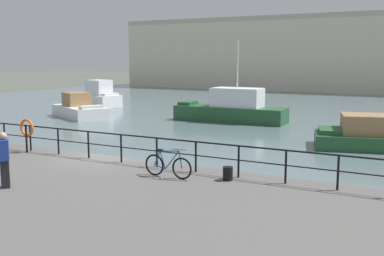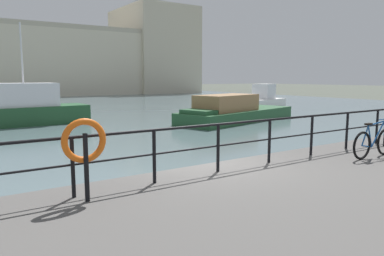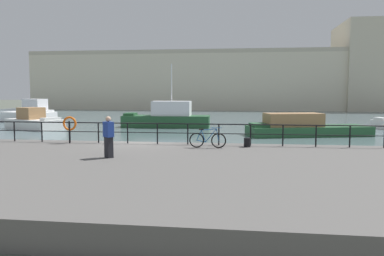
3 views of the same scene
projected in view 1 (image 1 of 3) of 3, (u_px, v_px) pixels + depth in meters
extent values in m
plane|color=#4C5147|center=(108.00, 174.00, 18.58)|extent=(240.00, 240.00, 0.00)
cube|color=slate|center=(302.00, 106.00, 44.94)|extent=(80.00, 60.00, 0.01)
cube|color=beige|center=(349.00, 56.00, 66.34)|extent=(67.62, 13.94, 9.92)
cube|color=#B1A993|center=(342.00, 15.00, 59.72)|extent=(67.62, 0.60, 0.70)
cube|color=#23512D|center=(230.00, 114.00, 33.91)|extent=(8.33, 2.69, 1.11)
cube|color=silver|center=(237.00, 97.00, 33.50)|extent=(3.68, 2.17, 1.38)
cube|color=#23512D|center=(188.00, 103.00, 35.30)|extent=(1.05, 1.69, 0.24)
cylinder|color=silver|center=(238.00, 64.00, 33.13)|extent=(0.10, 0.10, 3.50)
cube|color=#23512D|center=(330.00, 130.00, 24.14)|extent=(1.59, 2.21, 0.24)
cube|color=white|center=(93.00, 100.00, 45.08)|extent=(6.14, 3.48, 1.12)
cube|color=silver|center=(99.00, 87.00, 44.31)|extent=(2.33, 2.10, 1.44)
cube|color=white|center=(109.00, 94.00, 43.51)|extent=(0.99, 1.86, 0.24)
cube|color=white|center=(79.00, 112.00, 36.33)|extent=(6.12, 4.72, 0.89)
cube|color=#997047|center=(77.00, 99.00, 36.59)|extent=(2.50, 2.44, 1.05)
cube|color=white|center=(91.00, 107.00, 34.36)|extent=(1.38, 1.86, 0.24)
cylinder|color=black|center=(5.00, 135.00, 20.06)|extent=(0.07, 0.07, 1.05)
cylinder|color=black|center=(30.00, 138.00, 19.33)|extent=(0.07, 0.07, 1.05)
cylinder|color=black|center=(58.00, 141.00, 18.60)|extent=(0.07, 0.07, 1.05)
cylinder|color=black|center=(88.00, 145.00, 17.87)|extent=(0.07, 0.07, 1.05)
cylinder|color=black|center=(121.00, 148.00, 17.14)|extent=(0.07, 0.07, 1.05)
cylinder|color=black|center=(157.00, 152.00, 16.41)|extent=(0.07, 0.07, 1.05)
cylinder|color=black|center=(196.00, 157.00, 15.68)|extent=(0.07, 0.07, 1.05)
cylinder|color=black|center=(239.00, 162.00, 14.95)|extent=(0.07, 0.07, 1.05)
cylinder|color=black|center=(286.00, 167.00, 14.22)|extent=(0.07, 0.07, 1.05)
cylinder|color=black|center=(338.00, 173.00, 13.49)|extent=(0.07, 0.07, 1.05)
cylinder|color=black|center=(104.00, 133.00, 17.43)|extent=(23.60, 0.06, 0.06)
cylinder|color=black|center=(104.00, 145.00, 17.50)|extent=(23.60, 0.04, 0.04)
torus|color=black|center=(182.00, 168.00, 14.72)|extent=(0.72, 0.07, 0.72)
torus|color=black|center=(155.00, 165.00, 15.22)|extent=(0.72, 0.07, 0.72)
cylinder|color=#194C8C|center=(172.00, 160.00, 14.86)|extent=(0.55, 0.04, 0.66)
cylinder|color=#194C8C|center=(163.00, 160.00, 15.04)|extent=(0.23, 0.04, 0.58)
cylinder|color=#194C8C|center=(169.00, 151.00, 14.86)|extent=(0.72, 0.05, 0.11)
cylinder|color=#194C8C|center=(160.00, 167.00, 15.13)|extent=(0.43, 0.04, 0.12)
cylinder|color=#194C8C|center=(157.00, 158.00, 15.13)|extent=(0.26, 0.04, 0.51)
cylinder|color=#194C8C|center=(180.00, 160.00, 14.70)|extent=(0.14, 0.04, 0.57)
cube|color=black|center=(160.00, 150.00, 15.04)|extent=(0.22, 0.09, 0.05)
cylinder|color=#194C8C|center=(179.00, 150.00, 14.68)|extent=(0.52, 0.03, 0.02)
cylinder|color=black|center=(228.00, 174.00, 14.64)|extent=(0.32, 0.32, 0.44)
cylinder|color=black|center=(26.00, 139.00, 18.98)|extent=(0.08, 0.08, 1.15)
torus|color=orange|center=(27.00, 128.00, 18.96)|extent=(0.75, 0.11, 0.75)
cube|color=black|center=(5.00, 174.00, 13.80)|extent=(0.41, 0.41, 0.85)
cube|color=navy|center=(4.00, 150.00, 13.69)|extent=(0.51, 0.50, 0.62)
sphere|color=tan|center=(3.00, 136.00, 13.63)|extent=(0.22, 0.22, 0.22)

